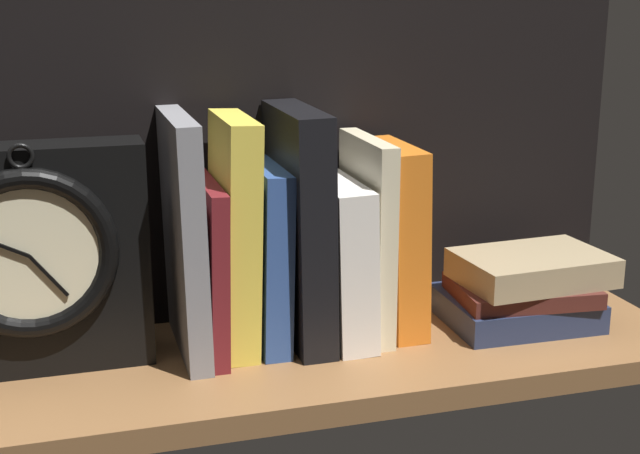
{
  "coord_description": "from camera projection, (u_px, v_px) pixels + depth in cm",
  "views": [
    {
      "loc": [
        -22.18,
        -84.17,
        37.02
      ],
      "look_at": [
        3.85,
        3.61,
        12.05
      ],
      "focal_mm": 50.52,
      "sensor_mm": 36.0,
      "label": 1
    }
  ],
  "objects": [
    {
      "name": "book_black_skeptic",
      "position": [
        299.0,
        226.0,
        0.94
      ],
      "size": [
        4.15,
        15.53,
        24.77
      ],
      "primitive_type": "cube",
      "rotation": [
        0.0,
        -0.02,
        0.0
      ],
      "color": "black",
      "rests_on": "ground_plane"
    },
    {
      "name": "book_stack_side",
      "position": [
        522.0,
        289.0,
        1.01
      ],
      "size": [
        17.7,
        13.64,
        8.11
      ],
      "color": "#232D4C",
      "rests_on": "ground_plane"
    },
    {
      "name": "book_cream_twain",
      "position": [
        367.0,
        236.0,
        0.97
      ],
      "size": [
        2.04,
        13.72,
        21.35
      ],
      "primitive_type": "cube",
      "rotation": [
        0.0,
        0.0,
        0.0
      ],
      "color": "beige",
      "rests_on": "ground_plane"
    },
    {
      "name": "framed_clock",
      "position": [
        31.0,
        258.0,
        0.86
      ],
      "size": [
        22.33,
        7.38,
        23.09
      ],
      "color": "black",
      "rests_on": "ground_plane"
    },
    {
      "name": "book_gray_chess",
      "position": [
        184.0,
        236.0,
        0.91
      ],
      "size": [
        2.78,
        16.04,
        24.53
      ],
      "primitive_type": "cube",
      "rotation": [
        0.0,
        -0.02,
        0.0
      ],
      "color": "gray",
      "rests_on": "ground_plane"
    },
    {
      "name": "book_yellow_seinlanguage",
      "position": [
        234.0,
        234.0,
        0.92
      ],
      "size": [
        3.94,
        12.68,
        24.21
      ],
      "primitive_type": "cube",
      "rotation": [
        0.0,
        0.03,
        0.0
      ],
      "color": "gold",
      "rests_on": "ground_plane"
    },
    {
      "name": "book_maroon_dawkins",
      "position": [
        208.0,
        265.0,
        0.92
      ],
      "size": [
        2.16,
        15.2,
        17.81
      ],
      "primitive_type": "cube",
      "rotation": [
        0.0,
        0.02,
        0.0
      ],
      "color": "maroon",
      "rests_on": "ground_plane"
    },
    {
      "name": "book_orange_pandolfini",
      "position": [
        394.0,
        238.0,
        0.98
      ],
      "size": [
        4.17,
        12.33,
        20.49
      ],
      "primitive_type": "cube",
      "rotation": [
        0.0,
        -0.03,
        0.0
      ],
      "color": "orange",
      "rests_on": "ground_plane"
    },
    {
      "name": "back_panel",
      "position": [
        265.0,
        154.0,
        1.0
      ],
      "size": [
        84.19,
        1.2,
        37.01
      ],
      "primitive_type": "cube",
      "color": "black",
      "rests_on": "ground_plane"
    },
    {
      "name": "book_blue_modern",
      "position": [
        266.0,
        255.0,
        0.94
      ],
      "size": [
        3.37,
        12.9,
        19.04
      ],
      "primitive_type": "cube",
      "rotation": [
        0.0,
        0.03,
        0.0
      ],
      "color": "#2D4C8E",
      "rests_on": "ground_plane"
    },
    {
      "name": "ground_plane",
      "position": [
        295.0,
        361.0,
        0.94
      ],
      "size": [
        84.19,
        25.65,
        2.5
      ],
      "primitive_type": "cube",
      "color": "brown"
    },
    {
      "name": "book_white_catcher",
      "position": [
        337.0,
        257.0,
        0.96
      ],
      "size": [
        4.59,
        15.55,
        17.14
      ],
      "primitive_type": "cube",
      "rotation": [
        0.0,
        -0.03,
        0.0
      ],
      "color": "silver",
      "rests_on": "ground_plane"
    }
  ]
}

